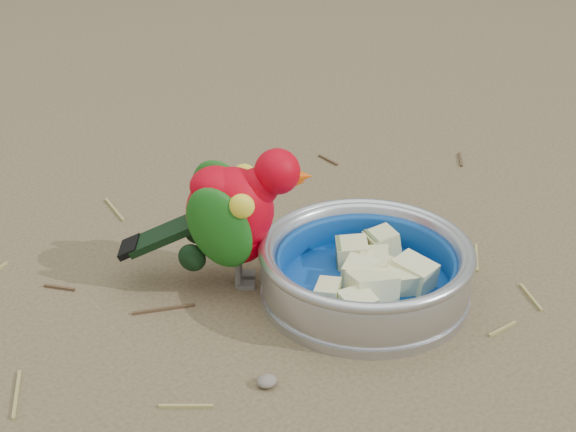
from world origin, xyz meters
TOP-DOWN VIEW (x-y plane):
  - ground at (0.00, 0.00)m, footprint 60.00×60.00m
  - food_bowl at (0.05, 0.09)m, footprint 0.22×0.22m
  - bowl_wall at (0.05, 0.09)m, footprint 0.22×0.22m
  - fruit_wedges at (0.05, 0.09)m, footprint 0.13×0.13m
  - lory_parrot at (-0.04, 0.20)m, footprint 0.20×0.18m
  - ground_debris at (-0.03, 0.00)m, footprint 0.90×0.80m

SIDE VIEW (x-z plane):
  - ground at x=0.00m, z-range 0.00..0.00m
  - ground_debris at x=-0.03m, z-range 0.00..0.01m
  - food_bowl at x=0.05m, z-range 0.00..0.02m
  - fruit_wedges at x=0.05m, z-range 0.02..0.05m
  - bowl_wall at x=0.05m, z-range 0.02..0.06m
  - lory_parrot at x=-0.04m, z-range 0.00..0.15m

